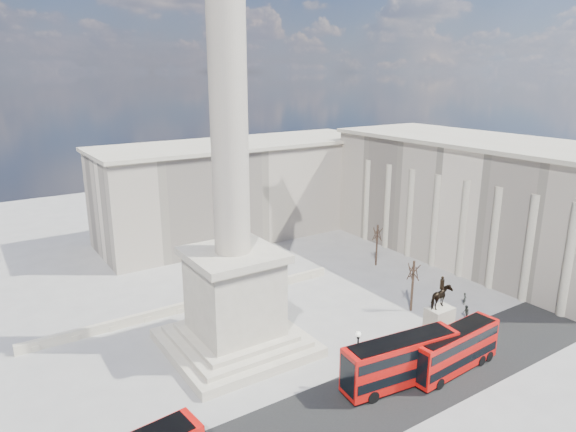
# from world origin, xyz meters

# --- Properties ---
(ground) EXTENTS (180.00, 180.00, 0.00)m
(ground) POSITION_xyz_m (0.00, 0.00, 0.00)
(ground) COLOR gray
(ground) RESTS_ON ground
(asphalt_road) EXTENTS (120.00, 9.00, 0.01)m
(asphalt_road) POSITION_xyz_m (5.00, -10.00, 0.00)
(asphalt_road) COLOR black
(asphalt_road) RESTS_ON ground
(nelsons_column) EXTENTS (14.00, 14.00, 49.85)m
(nelsons_column) POSITION_xyz_m (0.00, 5.00, 12.92)
(nelsons_column) COLOR #B9B09A
(nelsons_column) RESTS_ON ground
(balustrade_wall) EXTENTS (40.00, 0.60, 1.10)m
(balustrade_wall) POSITION_xyz_m (0.00, 16.00, 0.55)
(balustrade_wall) COLOR #BBB39B
(balustrade_wall) RESTS_ON ground
(building_east) EXTENTS (19.00, 46.00, 18.60)m
(building_east) POSITION_xyz_m (45.00, 10.00, 9.32)
(building_east) COLOR beige
(building_east) RESTS_ON ground
(building_northeast) EXTENTS (51.00, 17.00, 16.60)m
(building_northeast) POSITION_xyz_m (20.00, 40.00, 8.32)
(building_northeast) COLOR beige
(building_northeast) RESTS_ON ground
(red_bus_b) EXTENTS (11.86, 4.05, 4.71)m
(red_bus_b) POSITION_xyz_m (9.64, -9.55, 2.47)
(red_bus_b) COLOR #BF0D09
(red_bus_b) RESTS_ON ground
(red_bus_c) EXTENTS (10.95, 3.14, 4.39)m
(red_bus_c) POSITION_xyz_m (15.72, -10.74, 2.30)
(red_bus_c) COLOR #BF0D09
(red_bus_c) RESTS_ON ground
(victorian_lamp) EXTENTS (0.50, 0.50, 5.82)m
(victorian_lamp) POSITION_xyz_m (5.82, -7.79, 3.43)
(victorian_lamp) COLOR black
(victorian_lamp) RESTS_ON ground
(equestrian_statue) EXTENTS (3.58, 2.69, 7.57)m
(equestrian_statue) POSITION_xyz_m (18.90, -6.01, 2.60)
(equestrian_statue) COLOR #BBB39B
(equestrian_statue) RESTS_ON ground
(bare_tree_near) EXTENTS (1.93, 1.93, 8.47)m
(bare_tree_near) POSITION_xyz_m (38.19, -0.03, 6.67)
(bare_tree_near) COLOR #332319
(bare_tree_near) RESTS_ON ground
(bare_tree_mid) EXTENTS (1.79, 1.79, 6.80)m
(bare_tree_mid) POSITION_xyz_m (22.01, 0.83, 5.36)
(bare_tree_mid) COLOR #332319
(bare_tree_mid) RESTS_ON ground
(bare_tree_far) EXTENTS (1.63, 1.63, 6.67)m
(bare_tree_far) POSITION_xyz_m (28.97, 14.62, 5.25)
(bare_tree_far) COLOR #332319
(bare_tree_far) RESTS_ON ground
(pedestrian_walking) EXTENTS (0.65, 0.53, 1.56)m
(pedestrian_walking) POSITION_xyz_m (28.93, -1.65, 0.78)
(pedestrian_walking) COLOR #262923
(pedestrian_walking) RESTS_ON ground
(pedestrian_standing) EXTENTS (1.07, 1.06, 1.75)m
(pedestrian_standing) POSITION_xyz_m (25.68, -4.37, 0.88)
(pedestrian_standing) COLOR #262923
(pedestrian_standing) RESTS_ON ground
(pedestrian_crossing) EXTENTS (0.87, 0.93, 1.54)m
(pedestrian_crossing) POSITION_xyz_m (8.49, -6.50, 0.77)
(pedestrian_crossing) COLOR #262923
(pedestrian_crossing) RESTS_ON ground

